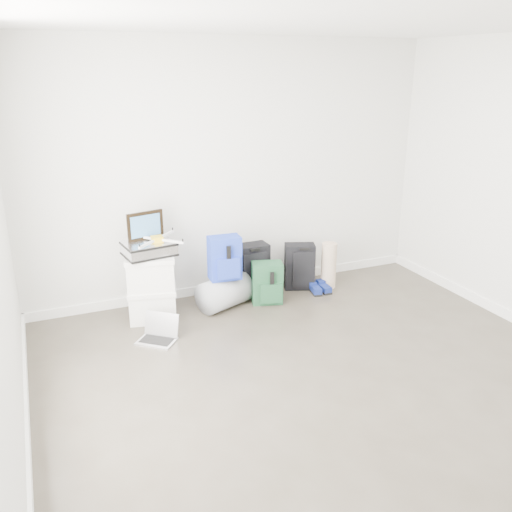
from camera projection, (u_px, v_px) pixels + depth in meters
name	position (u px, v px, depth m)	size (l,w,h in m)	color
ground	(353.00, 408.00, 4.03)	(5.00, 5.00, 0.00)	#3B342B
room_envelope	(368.00, 179.00, 3.47)	(4.52, 5.02, 2.71)	silver
boxes_stack	(152.00, 287.00, 5.36)	(0.54, 0.48, 0.67)	silver
briefcase	(149.00, 249.00, 5.23)	(0.47, 0.34, 0.13)	#B2B2B7
painting	(145.00, 226.00, 5.24)	(0.37, 0.11, 0.28)	black
drone	(157.00, 239.00, 5.21)	(0.44, 0.44, 0.05)	yellow
duffel_bag	(225.00, 292.00, 5.66)	(0.33, 0.33, 0.54)	gray
blue_backpack	(225.00, 259.00, 5.51)	(0.33, 0.25, 0.45)	#18289D
large_suitcase	(251.00, 270.00, 5.94)	(0.38, 0.25, 0.58)	black
green_backpack	(267.00, 284.00, 5.76)	(0.36, 0.31, 0.45)	#143822
carry_on	(300.00, 267.00, 6.12)	(0.38, 0.31, 0.52)	black
shoes	(319.00, 289.00, 6.09)	(0.23, 0.26, 0.08)	black
rolled_rug	(329.00, 265.00, 6.16)	(0.17, 0.17, 0.52)	tan
laptop	(159.00, 334.00, 5.02)	(0.42, 0.40, 0.24)	silver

